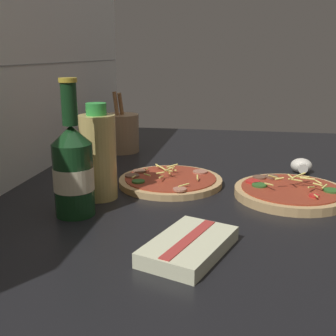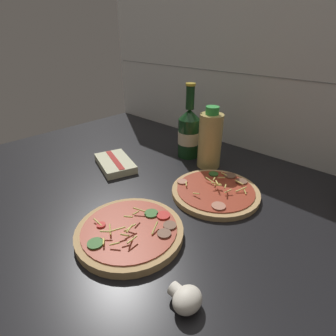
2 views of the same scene
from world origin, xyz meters
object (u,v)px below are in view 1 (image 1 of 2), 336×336
at_px(dish_towel, 189,246).
at_px(pizza_far, 170,181).
at_px(beer_bottle, 73,169).
at_px(mushroom_left, 301,166).
at_px(pizza_near, 291,192).
at_px(oil_bottle, 98,156).
at_px(utensil_crock, 121,133).

bearing_deg(dish_towel, pizza_far, 14.41).
height_order(beer_bottle, mushroom_left, beer_bottle).
height_order(pizza_near, mushroom_left, pizza_near).
bearing_deg(beer_bottle, mushroom_left, -51.05).
bearing_deg(oil_bottle, dish_towel, -135.47).
bearing_deg(beer_bottle, pizza_far, -33.87).
bearing_deg(pizza_far, beer_bottle, 146.13).
xyz_separation_m(oil_bottle, mushroom_left, (0.28, -0.45, -0.07)).
height_order(pizza_near, pizza_far, pizza_near).
height_order(pizza_far, utensil_crock, utensil_crock).
bearing_deg(mushroom_left, utensil_crock, 73.49).
xyz_separation_m(pizza_far, utensil_crock, (0.31, 0.21, 0.05)).
xyz_separation_m(beer_bottle, oil_bottle, (0.10, -0.01, 0.00)).
bearing_deg(utensil_crock, mushroom_left, -106.51).
relative_size(oil_bottle, mushroom_left, 3.56).
bearing_deg(pizza_near, utensil_crock, 53.48).
height_order(mushroom_left, utensil_crock, utensil_crock).
height_order(oil_bottle, utensil_crock, oil_bottle).
distance_m(mushroom_left, utensil_crock, 0.55).
height_order(pizza_near, oil_bottle, oil_bottle).
distance_m(oil_bottle, mushroom_left, 0.54).
distance_m(oil_bottle, utensil_crock, 0.44).
relative_size(pizza_far, mushroom_left, 4.28).
bearing_deg(utensil_crock, oil_bottle, -170.11).
distance_m(pizza_near, beer_bottle, 0.46).
bearing_deg(utensil_crock, pizza_far, -146.29).
xyz_separation_m(utensil_crock, dish_towel, (-0.66, -0.30, -0.05)).
bearing_deg(mushroom_left, beer_bottle, 128.95).
bearing_deg(pizza_far, oil_bottle, 131.87).
xyz_separation_m(pizza_far, dish_towel, (-0.35, -0.09, 0.00)).
relative_size(mushroom_left, dish_towel, 0.30).
bearing_deg(pizza_far, mushroom_left, -63.80).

